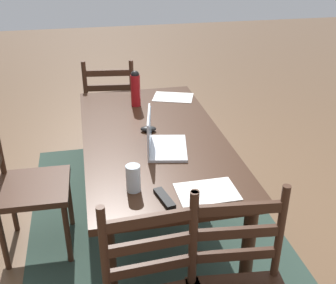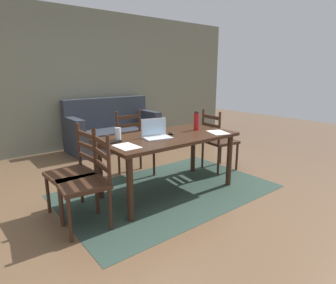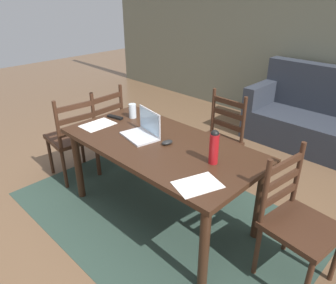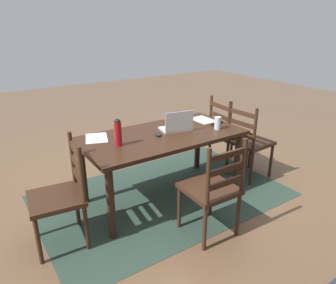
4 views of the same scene
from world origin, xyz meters
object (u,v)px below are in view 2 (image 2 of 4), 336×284
object	(u,v)px
tv_remote	(115,142)
chair_far_head	(134,144)
water_bottle	(196,120)
dining_table	(168,143)
couch	(113,130)
chair_right_far	(218,141)
computer_mouse	(171,133)
chair_left_far	(74,172)
laptop	(156,133)
drinking_glass	(118,134)
chair_left_near	(87,182)

from	to	relation	value
tv_remote	chair_far_head	bearing A→B (deg)	-56.34
tv_remote	water_bottle	bearing A→B (deg)	-104.38
dining_table	couch	world-z (taller)	couch
chair_far_head	chair_right_far	distance (m)	1.30
chair_far_head	couch	bearing A→B (deg)	73.69
chair_far_head	chair_right_far	xyz separation A→B (m)	(1.14, -0.63, 0.00)
chair_far_head	computer_mouse	bearing A→B (deg)	-85.29
chair_left_far	laptop	bearing A→B (deg)	-10.77
chair_right_far	laptop	size ratio (longest dim) A/B	2.66
chair_far_head	water_bottle	distance (m)	1.01
chair_far_head	drinking_glass	size ratio (longest dim) A/B	6.87
dining_table	drinking_glass	distance (m)	0.64
drinking_glass	tv_remote	distance (m)	0.18
chair_left_near	drinking_glass	bearing A→B (deg)	34.26
couch	chair_far_head	bearing A→B (deg)	-106.31
chair_left_near	chair_right_far	distance (m)	2.31
laptop	dining_table	bearing A→B (deg)	1.57
chair_right_far	drinking_glass	bearing A→B (deg)	179.28
chair_far_head	couch	distance (m)	1.68
chair_left_far	laptop	size ratio (longest dim) A/B	2.66
chair_far_head	chair_left_far	size ratio (longest dim) A/B	1.00
couch	computer_mouse	bearing A→B (deg)	-99.63
drinking_glass	chair_left_far	bearing A→B (deg)	-177.49
laptop	water_bottle	size ratio (longest dim) A/B	1.36
couch	computer_mouse	xyz separation A→B (m)	(-0.41, -2.39, 0.40)
laptop	tv_remote	world-z (taller)	laptop
chair_right_far	water_bottle	size ratio (longest dim) A/B	3.63
chair_left_near	chair_right_far	size ratio (longest dim) A/B	1.00
chair_far_head	chair_left_far	bearing A→B (deg)	-151.13
drinking_glass	water_bottle	bearing A→B (deg)	-8.49
drinking_glass	dining_table	bearing A→B (deg)	-18.87
chair_far_head	couch	xyz separation A→B (m)	(0.47, 1.61, -0.11)
chair_far_head	tv_remote	bearing A→B (deg)	-133.52
laptop	drinking_glass	world-z (taller)	laptop
dining_table	chair_left_near	world-z (taller)	chair_left_near
chair_far_head	tv_remote	distance (m)	1.05
chair_right_far	laptop	world-z (taller)	laptop
dining_table	computer_mouse	bearing A→B (deg)	16.36
dining_table	drinking_glass	xyz separation A→B (m)	(-0.58, 0.20, 0.16)
chair_left_near	computer_mouse	size ratio (longest dim) A/B	9.50
chair_far_head	tv_remote	world-z (taller)	chair_far_head
laptop	water_bottle	world-z (taller)	water_bottle
dining_table	drinking_glass	size ratio (longest dim) A/B	12.29
chair_left_far	computer_mouse	size ratio (longest dim) A/B	9.50
chair_far_head	water_bottle	bearing A→B (deg)	-56.12
couch	drinking_glass	bearing A→B (deg)	-115.52
chair_left_near	chair_far_head	bearing A→B (deg)	40.73
dining_table	drinking_glass	world-z (taller)	drinking_glass
dining_table	laptop	xyz separation A→B (m)	(-0.19, -0.01, 0.15)
chair_left_far	chair_right_far	bearing A→B (deg)	0.07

